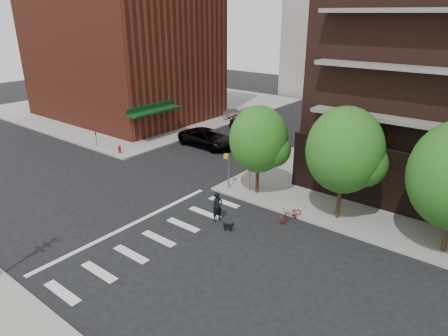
{
  "coord_description": "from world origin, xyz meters",
  "views": [
    {
      "loc": [
        18.18,
        -13.13,
        12.02
      ],
      "look_at": [
        3.0,
        6.0,
        2.5
      ],
      "focal_mm": 32.0,
      "sensor_mm": 36.0,
      "label": 1
    }
  ],
  "objects_px": {
    "parked_car_black": "(208,138)",
    "parked_car_maroon": "(251,125)",
    "dog_walker": "(217,207)",
    "fire_hydrant": "(120,149)",
    "parked_car_silver": "(245,116)",
    "scooter": "(291,214)"
  },
  "relations": [
    {
      "from": "parked_car_silver",
      "to": "parked_car_black",
      "type": "bearing_deg",
      "value": -164.57
    },
    {
      "from": "parked_car_maroon",
      "to": "parked_car_silver",
      "type": "xyz_separation_m",
      "value": [
        -2.7,
        2.51,
        0.14
      ]
    },
    {
      "from": "parked_car_black",
      "to": "parked_car_silver",
      "type": "relative_size",
      "value": 1.15
    },
    {
      "from": "parked_car_silver",
      "to": "dog_walker",
      "type": "distance_m",
      "value": 23.78
    },
    {
      "from": "dog_walker",
      "to": "fire_hydrant",
      "type": "bearing_deg",
      "value": 93.81
    },
    {
      "from": "parked_car_maroon",
      "to": "dog_walker",
      "type": "height_order",
      "value": "dog_walker"
    },
    {
      "from": "fire_hydrant",
      "to": "parked_car_maroon",
      "type": "relative_size",
      "value": 0.15
    },
    {
      "from": "parked_car_silver",
      "to": "scooter",
      "type": "xyz_separation_m",
      "value": [
        16.05,
        -17.46,
        -0.39
      ]
    },
    {
      "from": "fire_hydrant",
      "to": "parked_car_black",
      "type": "relative_size",
      "value": 0.12
    },
    {
      "from": "parked_car_maroon",
      "to": "dog_walker",
      "type": "relative_size",
      "value": 2.61
    },
    {
      "from": "scooter",
      "to": "parked_car_silver",
      "type": "bearing_deg",
      "value": 148.09
    },
    {
      "from": "parked_car_black",
      "to": "parked_car_silver",
      "type": "bearing_deg",
      "value": 16.25
    },
    {
      "from": "parked_car_maroon",
      "to": "dog_walker",
      "type": "bearing_deg",
      "value": -155.65
    },
    {
      "from": "fire_hydrant",
      "to": "scooter",
      "type": "height_order",
      "value": "scooter"
    },
    {
      "from": "parked_car_silver",
      "to": "scooter",
      "type": "distance_m",
      "value": 23.72
    },
    {
      "from": "parked_car_silver",
      "to": "dog_walker",
      "type": "height_order",
      "value": "dog_walker"
    },
    {
      "from": "parked_car_black",
      "to": "parked_car_silver",
      "type": "height_order",
      "value": "parked_car_silver"
    },
    {
      "from": "parked_car_black",
      "to": "parked_car_maroon",
      "type": "bearing_deg",
      "value": -0.61
    },
    {
      "from": "parked_car_maroon",
      "to": "parked_car_silver",
      "type": "distance_m",
      "value": 3.69
    },
    {
      "from": "fire_hydrant",
      "to": "dog_walker",
      "type": "bearing_deg",
      "value": -15.4
    },
    {
      "from": "parked_car_maroon",
      "to": "parked_car_silver",
      "type": "height_order",
      "value": "parked_car_silver"
    },
    {
      "from": "fire_hydrant",
      "to": "parked_car_silver",
      "type": "bearing_deg",
      "value": 81.9
    }
  ]
}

